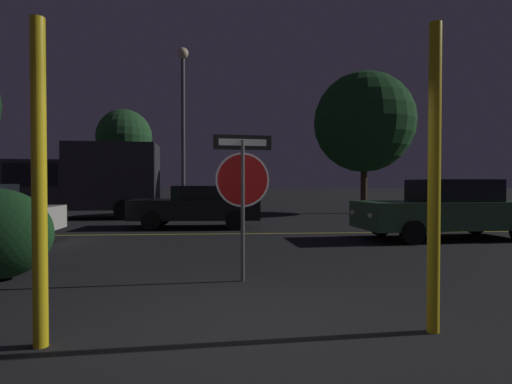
# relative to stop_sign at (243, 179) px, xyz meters

# --- Properties ---
(ground_plane) EXTENTS (260.00, 260.00, 0.00)m
(ground_plane) POSITION_rel_stop_sign_xyz_m (-0.04, -1.99, -1.54)
(ground_plane) COLOR black
(road_center_stripe) EXTENTS (38.41, 0.12, 0.01)m
(road_center_stripe) POSITION_rel_stop_sign_xyz_m (-0.04, 5.72, -1.54)
(road_center_stripe) COLOR gold
(road_center_stripe) RESTS_ON ground_plane
(stop_sign) EXTENTS (0.88, 0.15, 2.20)m
(stop_sign) POSITION_rel_stop_sign_xyz_m (0.00, 0.00, 0.00)
(stop_sign) COLOR #4C4C51
(stop_sign) RESTS_ON ground_plane
(yellow_pole_left) EXTENTS (0.13, 0.13, 2.95)m
(yellow_pole_left) POSITION_rel_stop_sign_xyz_m (-1.91, -2.29, -0.07)
(yellow_pole_left) COLOR yellow
(yellow_pole_left) RESTS_ON ground_plane
(yellow_pole_right) EXTENTS (0.12, 0.12, 3.05)m
(yellow_pole_right) POSITION_rel_stop_sign_xyz_m (1.81, -2.20, -0.02)
(yellow_pole_right) COLOR yellow
(yellow_pole_right) RESTS_ON ground_plane
(passing_car_2) EXTENTS (4.39, 2.06, 1.41)m
(passing_car_2) POSITION_rel_stop_sign_xyz_m (-1.26, 7.52, -0.83)
(passing_car_2) COLOR black
(passing_car_2) RESTS_ON ground_plane
(passing_car_3) EXTENTS (4.97, 2.18, 1.59)m
(passing_car_3) POSITION_rel_stop_sign_xyz_m (5.65, 4.25, -0.76)
(passing_car_3) COLOR #335B38
(passing_car_3) RESTS_ON ground_plane
(delivery_truck) EXTENTS (6.00, 2.74, 3.18)m
(delivery_truck) POSITION_rel_stop_sign_xyz_m (-6.20, 11.41, 0.13)
(delivery_truck) COLOR #2D2D33
(delivery_truck) RESTS_ON ground_plane
(street_lamp) EXTENTS (0.46, 0.46, 7.13)m
(street_lamp) POSITION_rel_stop_sign_xyz_m (-2.09, 10.85, 3.11)
(street_lamp) COLOR #4C4C51
(street_lamp) RESTS_ON ground_plane
(tree_0) EXTENTS (3.09, 3.09, 5.69)m
(tree_0) POSITION_rel_stop_sign_xyz_m (-6.10, 17.17, 2.58)
(tree_0) COLOR #422D1E
(tree_0) RESTS_ON ground_plane
(tree_2) EXTENTS (5.00, 5.00, 7.06)m
(tree_2) POSITION_rel_stop_sign_xyz_m (6.58, 13.59, 3.01)
(tree_2) COLOR #422D1E
(tree_2) RESTS_ON ground_plane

